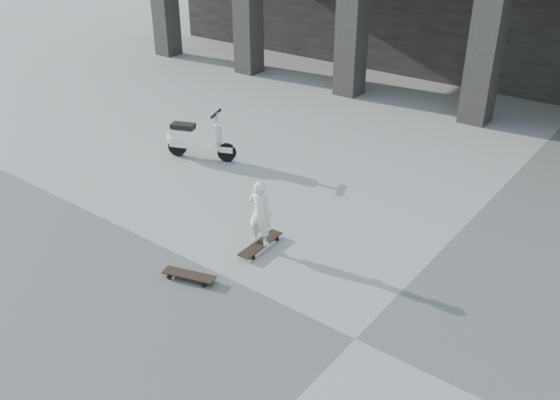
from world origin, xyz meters
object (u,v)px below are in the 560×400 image
Objects in this scene: child at (260,213)px; scooter at (190,138)px; longboard at (261,244)px; skateboard_spare at (189,275)px.

child is 3.91m from scooter.
skateboard_spare reaches higher than longboard.
child reaches higher than longboard.
child is (0.00, 0.00, 0.56)m from longboard.
longboard is 1.14× the size of skateboard_spare.
scooter reaches higher than longboard.
longboard is at bearing 60.17° from skateboard_spare.
longboard is 0.56m from child.
longboard is 0.87× the size of child.
skateboard_spare is at bearing 70.28° from child.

